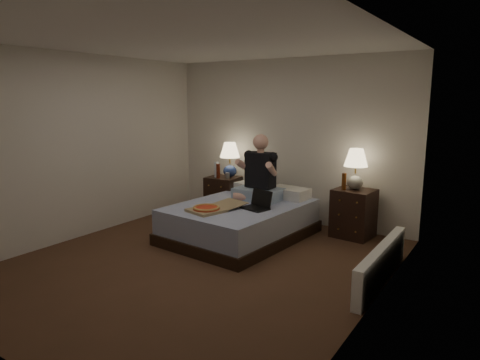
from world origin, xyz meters
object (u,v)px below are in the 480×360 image
Objects in this scene: beer_bottle_left at (218,171)px; soda_can at (228,176)px; nightstand_right at (353,213)px; radiator at (381,264)px; laptop at (255,200)px; nightstand_left at (223,196)px; person at (259,167)px; bed at (240,221)px; pizza_box at (206,209)px; lamp_left at (230,160)px; lamp_right at (356,169)px; water_bottle at (216,170)px; beer_bottle_right at (344,182)px.

soda_can is at bearing 7.63° from beer_bottle_left.
radiator is (0.75, -1.33, -0.13)m from nightstand_right.
laptop is (1.18, -0.81, -0.16)m from beer_bottle_left.
person reaches higher than nightstand_left.
nightstand_right reaches higher than bed.
laptop is 0.45× the size of pizza_box.
lamp_left is (-2.07, -0.01, 0.59)m from nightstand_right.
lamp_right is 0.35× the size of radiator.
pizza_box is (0.80, -1.31, -0.25)m from water_bottle.
pizza_box is at bearing -58.65° from water_bottle.
lamp_right is at bearing 61.53° from laptop.
pizza_box is at bearing -133.72° from beer_bottle_right.
beer_bottle_left is at bearing -33.30° from water_bottle.
radiator is at bearing 18.46° from pizza_box.
soda_can is 1.32m from laptop.
lamp_left is at bearing 38.10° from nightstand_left.
soda_can reaches higher than nightstand_left.
pizza_box is (-0.45, -0.45, -0.08)m from laptop.
bed is 8.27× the size of beer_bottle_right.
nightstand_left is 0.42m from soda_can.
radiator is at bearing -60.77° from lamp_right.
water_bottle is at bearing -138.79° from nightstand_left.
beer_bottle_left is at bearing -168.53° from nightstand_right.
radiator is at bearing -21.51° from person.
laptop is at bearing -15.61° from bed.
water_bottle is at bearing -175.33° from lamp_right.
beer_bottle_right is (1.95, -0.09, -0.14)m from lamp_left.
lamp_right is 0.23m from beer_bottle_right.
bed is at bearing -144.20° from lamp_right.
person is 2.27m from radiator.
soda_can is at bearing 157.85° from person.
radiator is (2.82, -1.33, -0.72)m from lamp_left.
beer_bottle_right is (2.03, -0.02, 0.46)m from nightstand_left.
beer_bottle_right reaches higher than nightstand_right.
beer_bottle_right reaches higher than pizza_box.
beer_bottle_right is at bearing -133.29° from lamp_right.
nightstand_right is 2.04m from soda_can.
soda_can is at bearing 155.26° from laptop.
soda_can reaches higher than pizza_box.
lamp_left is 0.35× the size of radiator.
lamp_left reaches higher than beer_bottle_right.
soda_can reaches higher than laptop.
lamp_right is at bearing -1.75° from nightstand_left.
nightstand_left is 2.23m from lamp_right.
beer_bottle_left is at bearing -172.37° from soda_can.
lamp_left is 0.74× the size of pizza_box.
lamp_left reaches higher than nightstand_right.
radiator is (2.90, -1.25, -0.12)m from nightstand_left.
laptop is (0.31, -0.12, 0.36)m from bed.
soda_can is 0.43× the size of beer_bottle_right.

